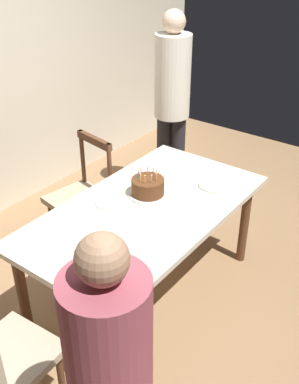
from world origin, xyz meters
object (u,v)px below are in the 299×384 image
Objects in this scene: dining_table at (145,218)px; plate_far_side at (112,202)px; person_guest at (172,99)px; chair_spindle_back at (81,198)px; plate_near_celebrant at (123,256)px; birthday_cake at (148,187)px; plate_near_guest at (213,185)px.

dining_table is 8.11× the size of plate_far_side.
person_guest is at bearing 27.31° from dining_table.
person_guest reaches higher than dining_table.
chair_spindle_back is (0.18, 0.80, -0.22)m from dining_table.
plate_near_celebrant is 0.59m from plate_far_side.
birthday_cake is 0.16× the size of person_guest.
chair_spindle_back is (-0.36, 1.02, -0.31)m from plate_near_guest.
dining_table is 0.85m from chair_spindle_back.
plate_near_guest is 1.12m from chair_spindle_back.
plate_far_side is 1.00× the size of plate_near_guest.
person_guest reaches higher than plate_near_guest.
plate_far_side is at bearing -162.22° from person_guest.
plate_near_guest is at bearing -70.72° from chair_spindle_back.
plate_near_guest is 0.12× the size of person_guest.
birthday_cake reaches higher than plate_near_celebrant.
person_guest is at bearing 50.23° from plate_near_guest.
plate_near_celebrant is 1.25m from chair_spindle_back.
plate_far_side is at bearing 112.32° from dining_table.
birthday_cake is 0.80m from chair_spindle_back.
birthday_cake is 1.27× the size of plate_far_side.
person_guest is (1.26, 0.65, 0.36)m from dining_table.
birthday_cake reaches higher than chair_spindle_back.
person_guest is at bearing -7.88° from chair_spindle_back.
dining_table is 0.58m from plate_near_guest.
birthday_cake is 1.27× the size of plate_near_celebrant.
person_guest is (1.75, 0.87, 0.27)m from plate_near_celebrant.
plate_near_guest is at bearing 0.00° from plate_near_celebrant.
chair_spindle_back is at bearing 172.12° from person_guest.
birthday_cake is 1.26m from person_guest.
plate_near_guest is (0.62, -0.43, 0.00)m from plate_far_side.
plate_far_side is at bearing 150.87° from birthday_cake.
person_guest is (0.72, 0.87, 0.27)m from plate_near_guest.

